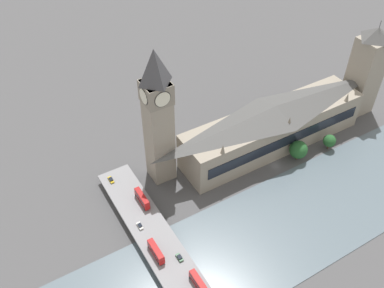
{
  "coord_description": "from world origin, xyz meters",
  "views": [
    {
      "loc": [
        -113.35,
        118.0,
        158.33
      ],
      "look_at": [
        18.63,
        39.82,
        19.25
      ],
      "focal_mm": 40.0,
      "sensor_mm": 36.0,
      "label": 1
    }
  ],
  "objects_px": {
    "double_decker_bus_mid": "(142,198)",
    "road_bridge": "(179,276)",
    "clock_tower": "(158,115)",
    "double_decker_bus_lead": "(199,283)",
    "car_northbound_tail": "(179,257)",
    "car_southbound_lead": "(111,180)",
    "car_southbound_tail": "(140,226)",
    "victoria_tower": "(365,71)",
    "double_decker_bus_rear": "(156,251)",
    "parliament_hall": "(274,126)"
  },
  "relations": [
    {
      "from": "road_bridge",
      "to": "car_northbound_tail",
      "type": "relative_size",
      "value": 34.11
    },
    {
      "from": "parliament_hall",
      "to": "car_southbound_tail",
      "type": "xyz_separation_m",
      "value": [
        -17.11,
        87.17,
        -7.84
      ]
    },
    {
      "from": "car_southbound_lead",
      "to": "car_southbound_tail",
      "type": "bearing_deg",
      "value": -179.71
    },
    {
      "from": "victoria_tower",
      "to": "car_southbound_tail",
      "type": "height_order",
      "value": "victoria_tower"
    },
    {
      "from": "parliament_hall",
      "to": "double_decker_bus_rear",
      "type": "relative_size",
      "value": 9.33
    },
    {
      "from": "road_bridge",
      "to": "double_decker_bus_lead",
      "type": "distance_m",
      "value": 9.98
    },
    {
      "from": "car_southbound_lead",
      "to": "double_decker_bus_mid",
      "type": "bearing_deg",
      "value": -160.27
    },
    {
      "from": "car_southbound_lead",
      "to": "car_southbound_tail",
      "type": "relative_size",
      "value": 1.1
    },
    {
      "from": "clock_tower",
      "to": "road_bridge",
      "type": "bearing_deg",
      "value": 159.11
    },
    {
      "from": "parliament_hall",
      "to": "double_decker_bus_lead",
      "type": "bearing_deg",
      "value": 124.51
    },
    {
      "from": "victoria_tower",
      "to": "double_decker_bus_mid",
      "type": "relative_size",
      "value": 4.93
    },
    {
      "from": "clock_tower",
      "to": "victoria_tower",
      "type": "height_order",
      "value": "clock_tower"
    },
    {
      "from": "victoria_tower",
      "to": "car_northbound_tail",
      "type": "distance_m",
      "value": 150.87
    },
    {
      "from": "double_decker_bus_lead",
      "to": "double_decker_bus_rear",
      "type": "bearing_deg",
      "value": 20.07
    },
    {
      "from": "victoria_tower",
      "to": "road_bridge",
      "type": "xyz_separation_m",
      "value": [
        -46.49,
        147.69,
        -22.83
      ]
    },
    {
      "from": "double_decker_bus_rear",
      "to": "car_southbound_lead",
      "type": "relative_size",
      "value": 2.45
    },
    {
      "from": "victoria_tower",
      "to": "car_northbound_tail",
      "type": "height_order",
      "value": "victoria_tower"
    },
    {
      "from": "car_northbound_tail",
      "to": "car_southbound_lead",
      "type": "height_order",
      "value": "car_northbound_tail"
    },
    {
      "from": "victoria_tower",
      "to": "double_decker_bus_rear",
      "type": "height_order",
      "value": "victoria_tower"
    },
    {
      "from": "parliament_hall",
      "to": "clock_tower",
      "type": "relative_size",
      "value": 1.45
    },
    {
      "from": "road_bridge",
      "to": "car_southbound_lead",
      "type": "distance_m",
      "value": 61.76
    },
    {
      "from": "parliament_hall",
      "to": "victoria_tower",
      "type": "height_order",
      "value": "victoria_tower"
    },
    {
      "from": "double_decker_bus_mid",
      "to": "double_decker_bus_rear",
      "type": "bearing_deg",
      "value": 165.36
    },
    {
      "from": "clock_tower",
      "to": "double_decker_bus_mid",
      "type": "bearing_deg",
      "value": 130.75
    },
    {
      "from": "double_decker_bus_lead",
      "to": "car_northbound_tail",
      "type": "relative_size",
      "value": 2.79
    },
    {
      "from": "car_southbound_lead",
      "to": "double_decker_bus_rear",
      "type": "bearing_deg",
      "value": 179.78
    },
    {
      "from": "parliament_hall",
      "to": "double_decker_bus_lead",
      "type": "relative_size",
      "value": 9.42
    },
    {
      "from": "road_bridge",
      "to": "double_decker_bus_mid",
      "type": "height_order",
      "value": "double_decker_bus_mid"
    },
    {
      "from": "double_decker_bus_mid",
      "to": "road_bridge",
      "type": "bearing_deg",
      "value": 174.82
    },
    {
      "from": "double_decker_bus_lead",
      "to": "double_decker_bus_rear",
      "type": "xyz_separation_m",
      "value": [
        21.23,
        7.76,
        0.04
      ]
    },
    {
      "from": "road_bridge",
      "to": "double_decker_bus_rear",
      "type": "relative_size",
      "value": 12.09
    },
    {
      "from": "double_decker_bus_rear",
      "to": "car_northbound_tail",
      "type": "distance_m",
      "value": 10.05
    },
    {
      "from": "clock_tower",
      "to": "double_decker_bus_mid",
      "type": "height_order",
      "value": "clock_tower"
    },
    {
      "from": "clock_tower",
      "to": "car_southbound_lead",
      "type": "relative_size",
      "value": 15.75
    },
    {
      "from": "road_bridge",
      "to": "car_southbound_lead",
      "type": "height_order",
      "value": "car_southbound_lead"
    },
    {
      "from": "double_decker_bus_lead",
      "to": "car_southbound_tail",
      "type": "relative_size",
      "value": 2.66
    },
    {
      "from": "road_bridge",
      "to": "car_southbound_tail",
      "type": "relative_size",
      "value": 32.51
    },
    {
      "from": "double_decker_bus_lead",
      "to": "victoria_tower",
      "type": "bearing_deg",
      "value": -69.08
    },
    {
      "from": "double_decker_bus_mid",
      "to": "car_southbound_tail",
      "type": "distance_m",
      "value": 14.15
    },
    {
      "from": "victoria_tower",
      "to": "double_decker_bus_lead",
      "type": "distance_m",
      "value": 154.98
    },
    {
      "from": "double_decker_bus_rear",
      "to": "car_southbound_tail",
      "type": "height_order",
      "value": "double_decker_bus_rear"
    },
    {
      "from": "parliament_hall",
      "to": "car_southbound_lead",
      "type": "height_order",
      "value": "parliament_hall"
    },
    {
      "from": "parliament_hall",
      "to": "double_decker_bus_rear",
      "type": "bearing_deg",
      "value": 111.01
    },
    {
      "from": "car_southbound_lead",
      "to": "car_southbound_tail",
      "type": "xyz_separation_m",
      "value": [
        -32.32,
        -0.16,
        0.04
      ]
    },
    {
      "from": "parliament_hall",
      "to": "double_decker_bus_mid",
      "type": "distance_m",
      "value": 80.43
    },
    {
      "from": "double_decker_bus_mid",
      "to": "double_decker_bus_lead",
      "type": "bearing_deg",
      "value": -179.65
    },
    {
      "from": "parliament_hall",
      "to": "victoria_tower",
      "type": "xyz_separation_m",
      "value": [
        0.06,
        -63.88,
        13.34
      ]
    },
    {
      "from": "road_bridge",
      "to": "double_decker_bus_mid",
      "type": "xyz_separation_m",
      "value": [
        41.38,
        -3.75,
        3.72
      ]
    },
    {
      "from": "victoria_tower",
      "to": "car_southbound_lead",
      "type": "bearing_deg",
      "value": 84.28
    },
    {
      "from": "car_northbound_tail",
      "to": "parliament_hall",
      "type": "bearing_deg",
      "value": -63.43
    }
  ]
}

